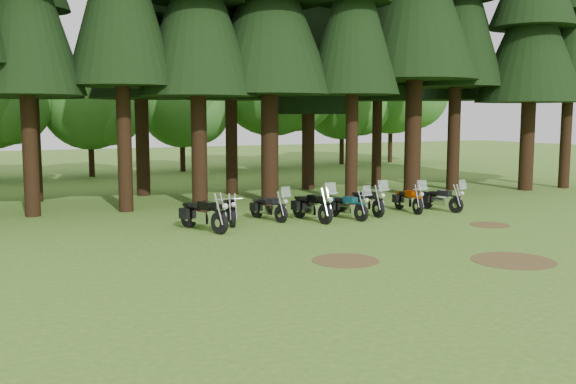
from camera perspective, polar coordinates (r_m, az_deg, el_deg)
name	(u,v)px	position (r m, az deg, el deg)	size (l,w,h in m)	color
ground	(394,238)	(20.52, 9.37, -4.08)	(120.00, 120.00, 0.00)	#3D6B1D
pine_front_9	(533,2)	(35.76, 20.97, 15.50)	(5.44, 5.44, 15.89)	black
pine_back_4	(309,29)	(33.84, 1.84, 14.30)	(4.94, 4.94, 13.78)	black
pine_back_5	(379,3)	(35.81, 8.10, 16.29)	(3.94, 3.94, 16.33)	black
pine_back_6	(458,7)	(38.97, 14.84, 15.58)	(4.59, 4.59, 16.58)	black
decid_3	(95,105)	(42.06, -16.82, 7.44)	(6.12, 5.95, 7.65)	black
decid_4	(186,108)	(44.70, -9.04, 7.41)	(5.93, 5.76, 7.41)	black
decid_5	(279,82)	(46.66, -0.84, 9.76)	(8.45, 8.21, 10.56)	black
decid_6	(347,98)	(50.90, 5.27, 8.33)	(7.06, 6.86, 8.82)	black
decid_7	(397,86)	(53.35, 9.66, 9.29)	(8.44, 8.20, 10.55)	black
dirt_patch_0	(345,260)	(17.25, 5.13, -6.08)	(1.80, 1.80, 0.01)	#4C3D1E
dirt_patch_1	(490,225)	(23.75, 17.51, -2.81)	(1.40, 1.40, 0.01)	#4C3D1E
dirt_patch_2	(513,261)	(18.19, 19.38, -5.77)	(2.20, 2.20, 0.01)	#4C3D1E
motorcycle_0	(203,216)	(21.66, -7.54, -2.10)	(0.90, 2.40, 1.01)	black
motorcycle_1	(229,211)	(22.97, -5.24, -1.72)	(0.61, 2.12, 0.87)	black
motorcycle_2	(269,208)	(23.64, -1.72, -1.46)	(0.74, 2.11, 1.33)	black
motorcycle_3	(312,207)	(23.46, 2.15, -1.37)	(0.59, 2.42, 1.52)	black
motorcycle_4	(347,207)	(24.02, 5.28, -1.34)	(0.76, 2.12, 1.34)	black
motorcycle_5	(367,202)	(25.14, 7.05, -0.91)	(0.43, 2.30, 1.45)	black
motorcycle_6	(409,200)	(26.14, 10.67, -0.74)	(0.58, 2.20, 1.38)	black
motorcycle_7	(441,200)	(26.68, 13.46, -0.68)	(0.74, 2.13, 1.34)	black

